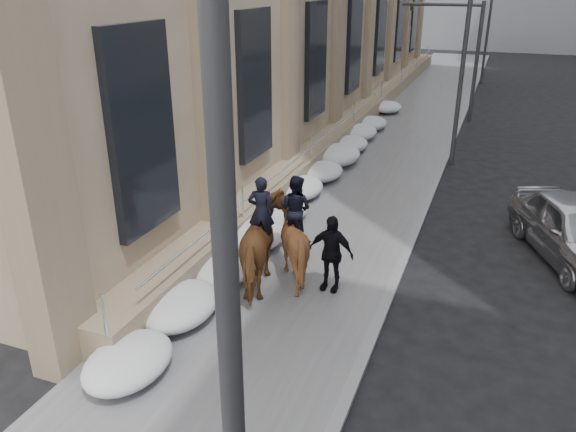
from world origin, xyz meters
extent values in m
plane|color=black|center=(0.00, 0.00, 0.00)|extent=(140.00, 140.00, 0.00)
cube|color=#555557|center=(0.00, 10.00, 0.06)|extent=(5.00, 80.00, 0.12)
cube|color=slate|center=(2.62, 10.00, 0.06)|extent=(0.24, 80.00, 0.12)
cube|color=#816D53|center=(-2.25, 20.00, 0.45)|extent=(1.10, 44.00, 0.90)
cylinder|color=silver|center=(-1.80, 20.00, 1.35)|extent=(0.06, 42.00, 0.06)
cube|color=black|center=(-2.70, 13.00, 4.00)|extent=(0.20, 2.20, 4.50)
cylinder|color=#2D2D30|center=(2.90, -6.00, 4.00)|extent=(0.18, 0.18, 8.00)
cylinder|color=#2D2D30|center=(2.90, 14.00, 4.00)|extent=(0.18, 0.18, 8.00)
cylinder|color=#2D2D30|center=(2.90, 34.00, 4.00)|extent=(0.18, 0.18, 8.00)
cylinder|color=#2D2D30|center=(3.00, 22.00, 3.00)|extent=(0.20, 0.20, 6.00)
cylinder|color=#2D2D30|center=(1.00, 22.00, 5.80)|extent=(4.00, 0.16, 0.16)
imported|color=black|center=(-0.50, 22.00, 5.30)|extent=(0.18, 0.22, 1.10)
ellipsoid|color=silver|center=(-1.45, 0.00, 0.46)|extent=(1.50, 2.10, 0.68)
ellipsoid|color=silver|center=(-1.40, 4.00, 0.48)|extent=(1.60, 2.20, 0.72)
ellipsoid|color=silver|center=(-1.50, 8.00, 0.44)|extent=(1.40, 2.00, 0.64)
ellipsoid|color=silver|center=(-1.35, 12.00, 0.50)|extent=(1.70, 2.30, 0.76)
ellipsoid|color=silver|center=(-1.45, 16.00, 0.45)|extent=(1.50, 2.10, 0.66)
imported|color=#533219|center=(-0.26, 2.02, 1.19)|extent=(1.83, 2.76, 2.15)
imported|color=black|center=(-0.26, 2.17, 1.99)|extent=(0.72, 0.57, 1.72)
imported|color=#512E17|center=(0.15, 2.68, 1.08)|extent=(1.82, 1.98, 1.93)
imported|color=black|center=(0.15, 2.83, 1.89)|extent=(0.93, 0.78, 1.72)
imported|color=black|center=(1.21, 2.44, 1.07)|extent=(1.15, 0.54, 1.91)
imported|color=#9A9BA1|center=(6.83, 6.49, 0.85)|extent=(3.77, 5.41, 1.71)
camera|label=1|loc=(4.49, -8.99, 7.09)|focal=35.00mm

